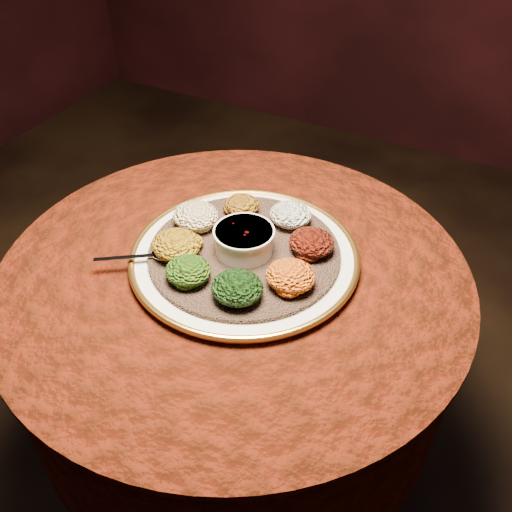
% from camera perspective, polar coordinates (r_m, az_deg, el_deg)
% --- Properties ---
extents(table, '(0.96, 0.96, 0.73)m').
position_cam_1_polar(table, '(1.28, -2.05, -7.30)').
color(table, black).
rests_on(table, ground).
extents(platter, '(0.50, 0.50, 0.02)m').
position_cam_1_polar(platter, '(1.17, -1.17, -0.04)').
color(platter, white).
rests_on(platter, table).
extents(injera, '(0.41, 0.41, 0.01)m').
position_cam_1_polar(injera, '(1.16, -1.18, 0.36)').
color(injera, brown).
rests_on(injera, platter).
extents(stew_bowl, '(0.12, 0.12, 0.05)m').
position_cam_1_polar(stew_bowl, '(1.14, -1.20, 1.71)').
color(stew_bowl, silver).
rests_on(stew_bowl, injera).
extents(spoon, '(0.14, 0.10, 0.01)m').
position_cam_1_polar(spoon, '(1.15, -9.92, 0.10)').
color(spoon, silver).
rests_on(spoon, injera).
extents(portion_ayib, '(0.09, 0.09, 0.04)m').
position_cam_1_polar(portion_ayib, '(1.22, 3.46, 4.15)').
color(portion_ayib, white).
rests_on(portion_ayib, injera).
extents(portion_kitfo, '(0.09, 0.09, 0.04)m').
position_cam_1_polar(portion_kitfo, '(1.15, 5.57, 1.37)').
color(portion_kitfo, black).
rests_on(portion_kitfo, injera).
extents(portion_tikil, '(0.10, 0.09, 0.05)m').
position_cam_1_polar(portion_tikil, '(1.07, 3.48, -1.99)').
color(portion_tikil, '#A2670D').
rests_on(portion_tikil, injera).
extents(portion_gomen, '(0.10, 0.09, 0.05)m').
position_cam_1_polar(portion_gomen, '(1.04, -1.89, -3.18)').
color(portion_gomen, black).
rests_on(portion_gomen, injera).
extents(portion_mixveg, '(0.09, 0.08, 0.04)m').
position_cam_1_polar(portion_mixveg, '(1.08, -6.79, -1.46)').
color(portion_mixveg, '#A8240A').
rests_on(portion_mixveg, injera).
extents(portion_kik, '(0.10, 0.09, 0.05)m').
position_cam_1_polar(portion_kik, '(1.14, -7.97, 1.11)').
color(portion_kik, '#AA7B0F').
rests_on(portion_kik, injera).
extents(portion_timatim, '(0.10, 0.09, 0.05)m').
position_cam_1_polar(portion_timatim, '(1.22, -6.04, 4.00)').
color(portion_timatim, maroon).
rests_on(portion_timatim, injera).
extents(portion_shiro, '(0.08, 0.07, 0.04)m').
position_cam_1_polar(portion_shiro, '(1.25, -1.41, 5.14)').
color(portion_shiro, '#83580F').
rests_on(portion_shiro, injera).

